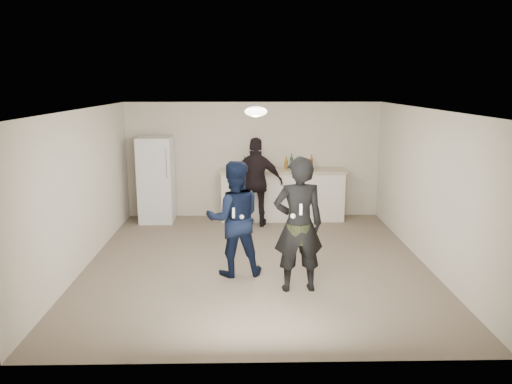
{
  "coord_description": "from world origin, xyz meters",
  "views": [
    {
      "loc": [
        -0.17,
        -7.77,
        2.9
      ],
      "look_at": [
        0.0,
        0.2,
        1.15
      ],
      "focal_mm": 35.0,
      "sensor_mm": 36.0,
      "label": 1
    }
  ],
  "objects_px": {
    "spectator": "(257,182)",
    "shaker": "(245,166)",
    "counter": "(282,196)",
    "man": "(234,219)",
    "woman": "(298,225)",
    "fridge": "(156,180)"
  },
  "relations": [
    {
      "from": "counter",
      "to": "woman",
      "type": "distance_m",
      "value": 3.79
    },
    {
      "from": "woman",
      "to": "spectator",
      "type": "xyz_separation_m",
      "value": [
        -0.51,
        3.28,
        -0.05
      ]
    },
    {
      "from": "shaker",
      "to": "man",
      "type": "relative_size",
      "value": 0.1
    },
    {
      "from": "spectator",
      "to": "shaker",
      "type": "bearing_deg",
      "value": -55.77
    },
    {
      "from": "man",
      "to": "woman",
      "type": "height_order",
      "value": "woman"
    },
    {
      "from": "woman",
      "to": "spectator",
      "type": "distance_m",
      "value": 3.32
    },
    {
      "from": "shaker",
      "to": "spectator",
      "type": "distance_m",
      "value": 0.6
    },
    {
      "from": "woman",
      "to": "shaker",
      "type": "bearing_deg",
      "value": -83.83
    },
    {
      "from": "counter",
      "to": "fridge",
      "type": "bearing_deg",
      "value": -178.5
    },
    {
      "from": "counter",
      "to": "spectator",
      "type": "height_order",
      "value": "spectator"
    },
    {
      "from": "man",
      "to": "spectator",
      "type": "bearing_deg",
      "value": -106.32
    },
    {
      "from": "counter",
      "to": "man",
      "type": "relative_size",
      "value": 1.47
    },
    {
      "from": "counter",
      "to": "shaker",
      "type": "distance_m",
      "value": 1.03
    },
    {
      "from": "man",
      "to": "spectator",
      "type": "relative_size",
      "value": 0.97
    },
    {
      "from": "shaker",
      "to": "woman",
      "type": "bearing_deg",
      "value": -78.89
    },
    {
      "from": "man",
      "to": "shaker",
      "type": "bearing_deg",
      "value": -100.84
    },
    {
      "from": "counter",
      "to": "fridge",
      "type": "relative_size",
      "value": 1.44
    },
    {
      "from": "counter",
      "to": "woman",
      "type": "xyz_separation_m",
      "value": [
        -0.06,
        -3.76,
        0.44
      ]
    },
    {
      "from": "fridge",
      "to": "man",
      "type": "height_order",
      "value": "fridge"
    },
    {
      "from": "fridge",
      "to": "woman",
      "type": "bearing_deg",
      "value": -54.7
    },
    {
      "from": "man",
      "to": "spectator",
      "type": "distance_m",
      "value": 2.69
    },
    {
      "from": "woman",
      "to": "spectator",
      "type": "relative_size",
      "value": 1.06
    }
  ]
}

